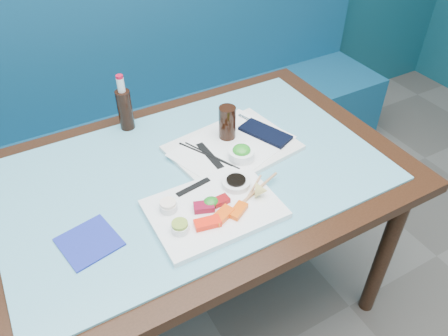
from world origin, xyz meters
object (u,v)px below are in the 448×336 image
seaweed_bowl (241,155)px  cola_glass (227,123)px  sashimi_plate (214,209)px  cola_bottle_body (125,110)px  dining_table (194,191)px  blue_napkin (89,242)px  serving_tray (233,148)px  booth_bench (124,135)px

seaweed_bowl → cola_glass: 0.14m
sashimi_plate → seaweed_bowl: seaweed_bowl is taller
sashimi_plate → cola_bottle_body: (-0.07, 0.54, 0.07)m
dining_table → blue_napkin: 0.41m
dining_table → cola_glass: (0.18, 0.09, 0.17)m
blue_napkin → serving_tray: bearing=16.8°
dining_table → serving_tray: bearing=11.6°
booth_bench → seaweed_bowl: bearing=-79.5°
serving_tray → cola_bottle_body: size_ratio=2.68×
serving_tray → cola_bottle_body: bearing=123.4°
sashimi_plate → serving_tray: bearing=49.8°
serving_tray → cola_glass: bearing=71.8°
seaweed_bowl → booth_bench: bearing=100.5°
blue_napkin → cola_glass: bearing=21.5°
serving_tray → cola_glass: cola_glass is taller
cola_bottle_body → blue_napkin: cola_bottle_body is taller
sashimi_plate → blue_napkin: (-0.36, 0.06, -0.01)m
cola_bottle_body → blue_napkin: (-0.28, -0.47, -0.07)m
seaweed_bowl → cola_bottle_body: size_ratio=0.57×
cola_glass → sashimi_plate: bearing=-126.1°
blue_napkin → booth_bench: bearing=68.5°
serving_tray → booth_bench: bearing=94.2°
seaweed_bowl → blue_napkin: 0.55m
sashimi_plate → cola_bottle_body: bearing=98.0°
serving_tray → blue_napkin: serving_tray is taller
seaweed_bowl → cola_bottle_body: cola_bottle_body is taller
cola_glass → cola_bottle_body: cola_bottle_body is taller
booth_bench → serving_tray: size_ratio=7.36×
cola_glass → seaweed_bowl: bearing=-98.7°
sashimi_plate → blue_napkin: sashimi_plate is taller
sashimi_plate → cola_glass: size_ratio=3.05×
booth_bench → blue_napkin: size_ratio=20.39×
dining_table → booth_bench: bearing=90.0°
sashimi_plate → seaweed_bowl: bearing=40.1°
seaweed_bowl → dining_table: bearing=166.3°
seaweed_bowl → sashimi_plate: bearing=-140.4°
blue_napkin → seaweed_bowl: bearing=9.6°
dining_table → seaweed_bowl: (0.16, -0.04, 0.12)m
dining_table → cola_glass: 0.26m
cola_bottle_body → booth_bench: bearing=78.8°
seaweed_bowl → blue_napkin: bearing=-170.4°
seaweed_bowl → cola_bottle_body: bearing=124.2°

